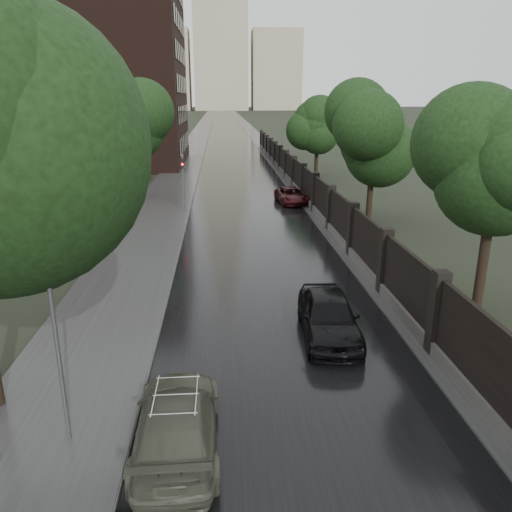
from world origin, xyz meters
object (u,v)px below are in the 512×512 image
object	(u,v)px
traffic_light	(183,179)
car_right_near	(329,316)
volga_sedan	(177,422)
car_right_far	(291,196)
tree_right_c	(318,126)
lamp_post	(56,339)
tree_left_far	(136,130)
tree_right_a	(495,178)
tree_right_b	(374,142)

from	to	relation	value
traffic_light	car_right_near	xyz separation A→B (m)	(5.90, -18.63, -1.64)
volga_sedan	car_right_far	distance (m)	27.50
tree_right_c	lamp_post	xyz separation A→B (m)	(-12.90, -38.50, -2.28)
tree_left_far	volga_sedan	world-z (taller)	tree_left_far
traffic_light	lamp_post	bearing A→B (deg)	-92.68
tree_right_a	tree_right_b	world-z (taller)	same
tree_right_a	lamp_post	size ratio (longest dim) A/B	1.37
lamp_post	traffic_light	bearing A→B (deg)	87.32
tree_right_c	car_right_far	world-z (taller)	tree_right_c
tree_right_b	traffic_light	size ratio (longest dim) A/B	1.75
tree_right_a	traffic_light	size ratio (longest dim) A/B	1.75
tree_right_c	car_right_near	bearing A→B (deg)	-99.95
tree_right_a	car_right_near	bearing A→B (deg)	-164.55
tree_right_a	traffic_light	xyz separation A→B (m)	(-11.80, 16.99, -2.55)
traffic_light	car_right_far	xyz separation A→B (m)	(7.70, 2.98, -1.82)
tree_right_b	lamp_post	bearing A→B (deg)	-122.18
tree_right_b	car_right_far	size ratio (longest dim) A/B	1.67
tree_left_far	car_right_near	size ratio (longest dim) A/B	1.67
tree_right_b	traffic_light	world-z (taller)	tree_right_b
tree_right_b	traffic_light	xyz separation A→B (m)	(-11.80, 2.99, -2.55)
tree_left_far	tree_right_c	bearing A→B (deg)	32.83
tree_right_c	traffic_light	xyz separation A→B (m)	(-11.80, -15.01, -2.55)
lamp_post	tree_right_a	bearing A→B (deg)	26.74
car_right_far	tree_right_b	bearing A→B (deg)	-60.57
tree_right_b	volga_sedan	size ratio (longest dim) A/B	1.54
tree_right_a	lamp_post	bearing A→B (deg)	-153.26
tree_right_a	car_right_far	distance (m)	20.85
tree_right_b	tree_right_c	bearing A→B (deg)	90.00
tree_right_c	tree_right_a	bearing A→B (deg)	-90.00
tree_right_b	traffic_light	bearing A→B (deg)	165.76
traffic_light	car_right_near	distance (m)	19.61
tree_left_far	volga_sedan	xyz separation A→B (m)	(5.08, -28.79, -4.58)
tree_right_b	lamp_post	size ratio (longest dim) A/B	1.37
car_right_near	car_right_far	world-z (taller)	car_right_near
tree_right_b	car_right_near	bearing A→B (deg)	-110.68
traffic_light	tree_left_far	bearing A→B (deg)	126.47
lamp_post	car_right_far	world-z (taller)	lamp_post
traffic_light	tree_right_a	bearing A→B (deg)	-55.23
tree_right_c	lamp_post	distance (m)	40.67
tree_right_c	car_right_far	size ratio (longest dim) A/B	1.67
traffic_light	car_right_far	world-z (taller)	traffic_light
tree_left_far	traffic_light	bearing A→B (deg)	-53.53
tree_left_far	tree_right_a	world-z (taller)	tree_left_far
volga_sedan	traffic_light	bearing A→B (deg)	-87.86
car_right_near	tree_right_a	bearing A→B (deg)	18.55
tree_left_far	tree_right_c	size ratio (longest dim) A/B	1.05
tree_right_a	lamp_post	world-z (taller)	tree_right_a
tree_right_a	tree_right_c	distance (m)	32.00
tree_right_b	car_right_near	size ratio (longest dim) A/B	1.58
car_right_near	car_right_far	size ratio (longest dim) A/B	1.06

